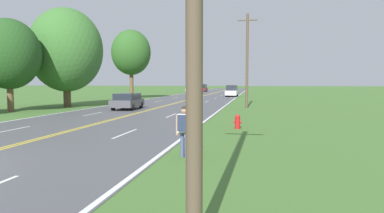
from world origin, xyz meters
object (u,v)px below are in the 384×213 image
at_px(suitcase, 192,150).
at_px(tree_left_verge, 131,53).
at_px(fire_hydrant, 238,121).
at_px(car_maroon_van_mid_far, 203,88).
at_px(tree_mid_treeline, 66,50).
at_px(hitchhiker_person, 184,126).
at_px(car_dark_grey_hatchback_nearest, 128,101).
at_px(car_white_van_approaching, 232,91).
at_px(tree_right_cluster, 9,54).
at_px(car_champagne_suv_mid_near, 191,89).

distance_m(suitcase, tree_left_verge, 40.63).
xyz_separation_m(fire_hydrant, car_maroon_van_mid_far, (-12.35, 66.49, 0.59)).
xyz_separation_m(suitcase, tree_mid_treeline, (-16.26, 19.82, 5.29)).
distance_m(hitchhiker_person, suitcase, 0.82).
distance_m(hitchhiker_person, car_dark_grey_hatchback_nearest, 20.44).
bearing_deg(car_white_van_approaching, car_dark_grey_hatchback_nearest, -13.66).
height_order(hitchhiker_person, suitcase, hitchhiker_person).
bearing_deg(car_maroon_van_mid_far, tree_right_cluster, 173.51).
distance_m(tree_mid_treeline, car_maroon_van_mid_far, 54.36).
height_order(suitcase, car_maroon_van_mid_far, car_maroon_van_mid_far).
height_order(tree_mid_treeline, car_maroon_van_mid_far, tree_mid_treeline).
bearing_deg(suitcase, car_maroon_van_mid_far, 9.53).
xyz_separation_m(car_dark_grey_hatchback_nearest, car_champagne_suv_mid_near, (-2.66, 43.92, 0.09)).
height_order(tree_left_verge, car_white_van_approaching, tree_left_verge).
relative_size(tree_mid_treeline, car_white_van_approaching, 1.95).
xyz_separation_m(fire_hydrant, car_white_van_approaching, (-3.11, 39.21, 0.61)).
bearing_deg(tree_mid_treeline, tree_left_verge, 89.20).
distance_m(car_champagne_suv_mid_near, car_maroon_van_mid_far, 11.61).
xyz_separation_m(fire_hydrant, car_dark_grey_hatchback_nearest, (-10.45, 10.98, 0.39)).
distance_m(suitcase, fire_hydrant, 7.35).
bearing_deg(hitchhiker_person, car_white_van_approaching, 3.03).
bearing_deg(fire_hydrant, car_maroon_van_mid_far, 100.52).
xyz_separation_m(tree_left_verge, car_dark_grey_hatchback_nearest, (6.63, -18.52, -5.94)).
bearing_deg(car_dark_grey_hatchback_nearest, car_champagne_suv_mid_near, 0.97).
bearing_deg(suitcase, tree_mid_treeline, 40.19).
relative_size(hitchhiker_person, tree_left_verge, 0.17).
relative_size(tree_right_cluster, car_maroon_van_mid_far, 1.64).
bearing_deg(tree_mid_treeline, car_champagne_suv_mid_near, 84.33).
xyz_separation_m(tree_right_cluster, car_dark_grey_hatchback_nearest, (8.60, 4.15, -3.97)).
relative_size(fire_hydrant, tree_right_cluster, 0.10).
xyz_separation_m(fire_hydrant, tree_left_verge, (-17.08, 29.50, 6.33)).
distance_m(tree_right_cluster, car_maroon_van_mid_far, 60.15).
height_order(tree_right_cluster, car_champagne_suv_mid_near, tree_right_cluster).
bearing_deg(car_white_van_approaching, tree_mid_treeline, -27.13).
relative_size(hitchhiker_person, car_white_van_approaching, 0.34).
relative_size(fire_hydrant, tree_mid_treeline, 0.08).
distance_m(hitchhiker_person, tree_right_cluster, 22.97).
height_order(tree_left_verge, car_maroon_van_mid_far, tree_left_verge).
height_order(hitchhiker_person, car_white_van_approaching, car_white_van_approaching).
relative_size(car_dark_grey_hatchback_nearest, car_champagne_suv_mid_near, 1.02).
height_order(fire_hydrant, tree_left_verge, tree_left_verge).
relative_size(tree_mid_treeline, car_maroon_van_mid_far, 2.06).
bearing_deg(tree_right_cluster, car_white_van_approaching, 63.79).
xyz_separation_m(tree_left_verge, car_white_van_approaching, (13.97, 9.71, -5.72)).
xyz_separation_m(tree_mid_treeline, tree_right_cluster, (-1.73, -5.72, -0.81)).
relative_size(hitchhiker_person, tree_right_cluster, 0.22).
relative_size(fire_hydrant, car_white_van_approaching, 0.15).
xyz_separation_m(car_dark_grey_hatchback_nearest, car_maroon_van_mid_far, (-1.90, 55.51, 0.20)).
relative_size(car_white_van_approaching, car_champagne_suv_mid_near, 1.18).
distance_m(car_dark_grey_hatchback_nearest, car_maroon_van_mid_far, 55.54).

